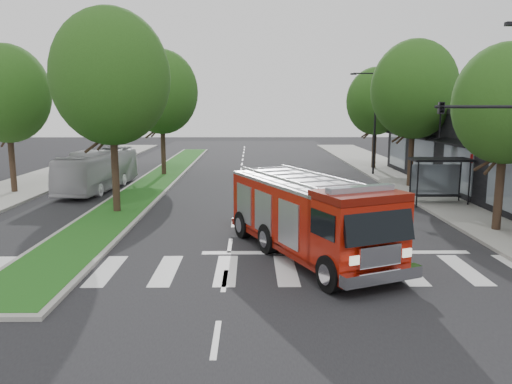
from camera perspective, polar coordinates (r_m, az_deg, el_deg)
ground at (r=19.76m, az=-3.00°, el=-6.15°), size 140.00×140.00×0.00m
sidewalk_right at (r=31.70m, az=21.00°, el=-0.58°), size 5.00×80.00×0.15m
median at (r=37.98m, az=-10.97°, el=1.52°), size 3.00×50.00×0.15m
bus_shelter at (r=29.24m, az=20.19°, el=2.54°), size 3.20×1.60×2.61m
tree_right_near at (r=23.54m, az=26.70°, el=8.97°), size 4.40×4.40×8.05m
tree_right_mid at (r=34.68m, az=17.65°, el=11.10°), size 5.60×5.60×9.72m
tree_right_far at (r=44.29m, az=13.54°, el=10.05°), size 5.00×5.00×8.73m
tree_median_near at (r=25.94m, az=-16.27°, el=12.48°), size 5.80×5.80×10.16m
tree_median_far at (r=39.59m, az=-10.75°, el=11.16°), size 5.60×5.60×9.72m
tree_left_mid at (r=34.35m, az=-26.62°, el=10.00°), size 5.20×5.20×9.16m
streetlight_right_far at (r=40.14m, az=13.24°, el=8.18°), size 2.11×0.20×8.00m
fire_engine at (r=18.13m, az=5.98°, el=-2.86°), size 5.86×9.14×3.06m
city_bus at (r=34.18m, az=-17.53°, el=2.41°), size 3.00×9.54×2.61m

